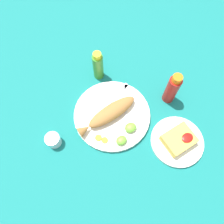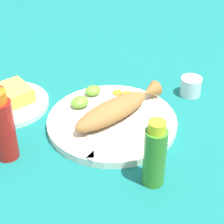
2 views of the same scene
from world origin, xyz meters
name	(u,v)px [view 1 (image 1 of 2)]	position (x,y,z in m)	size (l,w,h in m)	color
ground_plane	(112,116)	(0.00, 0.00, 0.00)	(4.00, 4.00, 0.00)	#146B66
main_plate	(112,115)	(0.00, 0.00, 0.01)	(0.31, 0.31, 0.02)	white
fried_fish	(109,114)	(-0.01, 0.00, 0.04)	(0.26, 0.08, 0.05)	#996633
fork_near	(115,97)	(0.05, 0.06, 0.02)	(0.18, 0.07, 0.00)	silver
fork_far	(126,102)	(0.08, 0.02, 0.02)	(0.12, 0.16, 0.00)	silver
carrot_slice_near	(98,138)	(-0.10, -0.06, 0.02)	(0.03, 0.03, 0.00)	orange
carrot_slice_mid	(105,140)	(-0.08, -0.08, 0.02)	(0.02, 0.02, 0.00)	orange
lime_wedge_main	(121,140)	(-0.03, -0.11, 0.03)	(0.04, 0.04, 0.02)	#6BB233
lime_wedge_side	(131,128)	(0.03, -0.09, 0.03)	(0.05, 0.04, 0.03)	#6BB233
hot_sauce_bottle_red	(172,89)	(0.24, -0.05, 0.08)	(0.05, 0.05, 0.16)	#B21914
hot_sauce_bottle_green	(98,66)	(0.05, 0.20, 0.07)	(0.04, 0.04, 0.15)	#3D8428
salt_cup	(54,140)	(-0.25, 0.02, 0.02)	(0.06, 0.06, 0.05)	silver
side_plate_fries	(177,141)	(0.16, -0.23, 0.01)	(0.20, 0.20, 0.01)	white
fries_pile	(179,139)	(0.16, -0.23, 0.03)	(0.11, 0.09, 0.04)	gold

